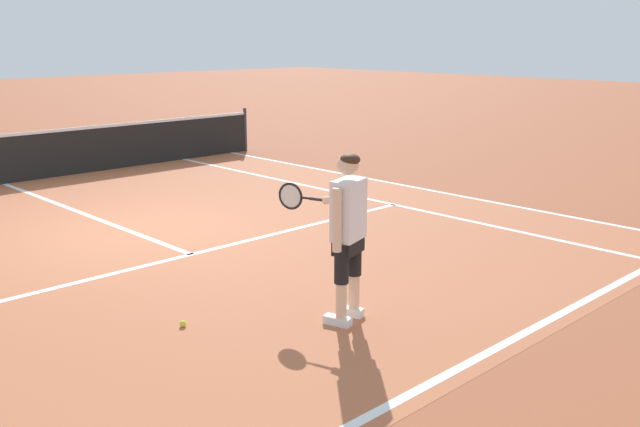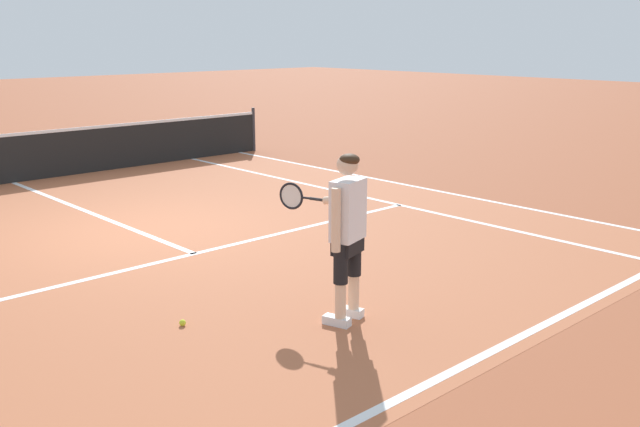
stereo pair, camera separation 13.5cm
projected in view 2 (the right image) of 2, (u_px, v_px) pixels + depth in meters
ground_plane at (136, 231)px, 10.53m from camera, size 80.00×80.00×0.00m
court_inner_surface at (155, 239)px, 10.14m from camera, size 10.98×11.20×0.00m
line_baseline at (470, 362)px, 6.30m from camera, size 10.98×0.10×0.01m
line_service at (194, 254)px, 9.43m from camera, size 8.23×0.10×0.01m
line_centre_service at (86, 211)px, 11.70m from camera, size 0.10×6.40×0.01m
line_singles_right at (357, 196)px, 12.85m from camera, size 0.10×10.80×0.01m
line_doubles_right at (407, 185)px, 13.76m from camera, size 0.10×10.80×0.01m
tennis_net at (11, 158)px, 13.86m from camera, size 11.96×0.08×1.07m
tennis_player at (346, 226)px, 6.99m from camera, size 0.58×1.22×1.71m
tennis_ball_near_feet at (183, 323)px, 7.09m from camera, size 0.07×0.07×0.07m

